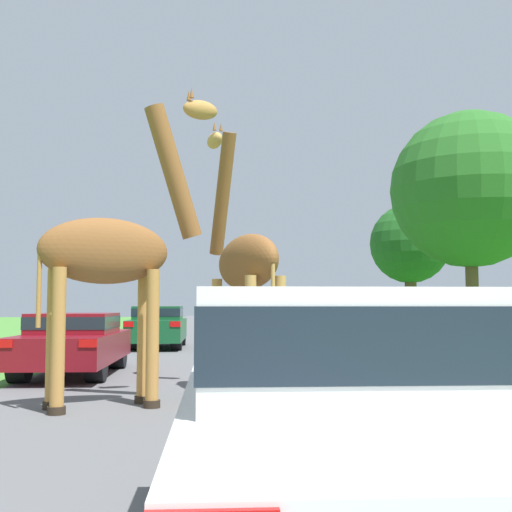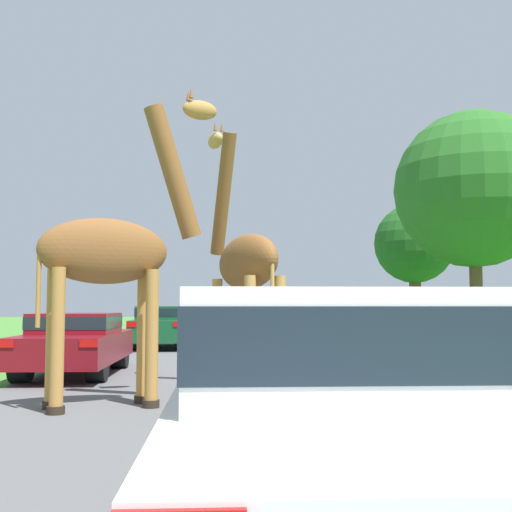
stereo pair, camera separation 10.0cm
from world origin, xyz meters
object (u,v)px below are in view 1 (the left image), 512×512
Objects in this scene: giraffe_companion at (116,255)px; car_queue_right at (74,341)px; giraffe_near_road at (244,265)px; tree_right_cluster at (470,190)px; tree_centre_back at (410,245)px; sign_post at (405,325)px; car_lead_maroon at (349,415)px; car_queue_left at (158,326)px.

car_queue_right is (-1.50, 4.38, -1.48)m from giraffe_companion.
giraffe_near_road reaches higher than car_queue_right.
tree_right_cluster is at bearing 119.32° from giraffe_companion.
tree_centre_back is 9.02m from tree_right_cluster.
tree_centre_back is at bearing 72.29° from sign_post.
car_lead_maroon is 29.43m from tree_centre_back.
giraffe_near_road is at bearing -78.14° from car_queue_left.
car_queue_left is (1.00, 8.41, 0.05)m from car_queue_right.
tree_centre_back reaches higher than car_queue_right.
giraffe_near_road is 22.98m from tree_centre_back.
tree_centre_back is (9.00, 27.78, 3.68)m from car_lead_maroon.
giraffe_companion is 1.16× the size of car_lead_maroon.
car_lead_maroon reaches higher than car_queue_right.
car_queue_left is 15.49m from tree_centre_back.
tree_right_cluster reaches higher than car_queue_right.
giraffe_near_road reaches higher than sign_post.
sign_post is at bearing 71.67° from car_lead_maroon.
tree_right_cluster reaches higher than car_queue_left.
car_lead_maroon reaches higher than sign_post.
sign_post reaches higher than car_queue_left.
sign_post is at bearing -50.32° from car_queue_left.
tree_right_cluster is (10.70, 13.28, 3.47)m from giraffe_companion.
car_queue_right is at bearing -143.90° from tree_right_cluster.
giraffe_near_road is at bearing -126.38° from tree_right_cluster.
car_lead_maroon is 0.95× the size of car_queue_left.
tree_right_cluster is at bearing 34.19° from giraffe_near_road.
tree_right_cluster is (12.21, 8.90, 4.95)m from car_queue_right.
tree_centre_back is at bearing 46.54° from giraffe_near_road.
giraffe_near_road is 11.78m from car_queue_left.
giraffe_companion is 12.88m from car_queue_left.
tree_right_cluster reaches higher than tree_centre_back.
car_queue_left is 3.04× the size of sign_post.
tree_right_cluster is at bearing 58.63° from sign_post.
giraffe_companion reaches higher than car_queue_left.
car_queue_left is at bearing 82.43° from giraffe_near_road.
sign_post is at bearing -121.37° from tree_right_cluster.
tree_centre_back is at bearing 38.81° from car_queue_left.
giraffe_companion is 0.56× the size of tree_right_cluster.
tree_right_cluster reaches higher than giraffe_companion.
car_queue_right is at bearing -125.49° from tree_centre_back.
car_lead_maroon is 18.56m from car_queue_left.
tree_centre_back is 4.57× the size of sign_post.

